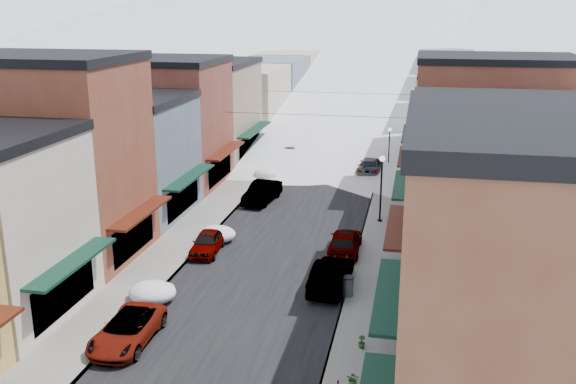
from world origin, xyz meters
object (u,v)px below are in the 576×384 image
at_px(car_green_sedan, 331,275).
at_px(trash_can, 348,286).
at_px(streetlamp_near, 381,180).
at_px(car_silver_sedan, 207,242).
at_px(car_white_suv, 127,330).
at_px(car_dark_hatch, 262,192).

xyz_separation_m(car_green_sedan, trash_can, (1.05, -1.02, -0.12)).
bearing_deg(trash_can, streetlamp_near, 86.09).
bearing_deg(car_silver_sedan, car_white_suv, -93.75).
relative_size(car_white_suv, trash_can, 4.58).
bearing_deg(trash_can, car_dark_hatch, 118.24).
bearing_deg(car_white_suv, car_dark_hatch, 87.53).
xyz_separation_m(car_white_suv, car_dark_hatch, (0.80, 23.05, 0.13)).
bearing_deg(car_white_suv, car_green_sedan, 42.50).
bearing_deg(car_dark_hatch, car_silver_sedan, -86.54).
xyz_separation_m(car_silver_sedan, streetlamp_near, (10.38, 8.05, 2.50)).
bearing_deg(car_silver_sedan, car_dark_hatch, 82.23).
bearing_deg(trash_can, car_silver_sedan, 153.09).
relative_size(car_dark_hatch, trash_can, 4.61).
xyz_separation_m(car_green_sedan, streetlamp_near, (1.93, 11.86, 2.38)).
distance_m(car_white_suv, trash_can, 11.72).
height_order(car_white_suv, car_green_sedan, car_green_sedan).
relative_size(car_white_suv, car_dark_hatch, 0.99).
bearing_deg(streetlamp_near, car_green_sedan, -99.26).
height_order(car_silver_sedan, trash_can, car_silver_sedan).
xyz_separation_m(car_white_suv, car_silver_sedan, (0.00, 11.68, 0.01)).
distance_m(car_silver_sedan, car_dark_hatch, 11.40).
xyz_separation_m(car_silver_sedan, car_dark_hatch, (0.80, 11.37, 0.13)).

